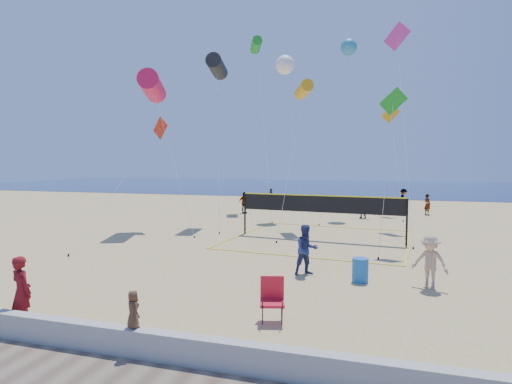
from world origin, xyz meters
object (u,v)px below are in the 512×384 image
(trash_barrel, at_px, (360,270))
(volleyball_net, at_px, (320,209))
(woman, at_px, (22,292))
(camp_chair, at_px, (272,296))

(trash_barrel, bearing_deg, volleyball_net, 107.42)
(woman, xyz_separation_m, camp_chair, (5.93, 2.12, -0.25))
(woman, distance_m, camp_chair, 6.30)
(trash_barrel, bearing_deg, woman, -141.79)
(trash_barrel, relative_size, volleyball_net, 0.08)
(woman, height_order, volleyball_net, volleyball_net)
(woman, relative_size, volleyball_net, 0.18)
(volleyball_net, bearing_deg, woman, -106.86)
(volleyball_net, bearing_deg, camp_chair, -83.23)
(woman, bearing_deg, volleyball_net, -95.47)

